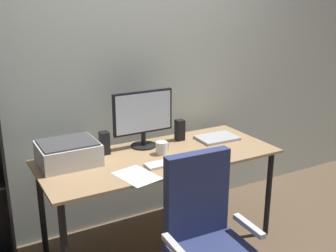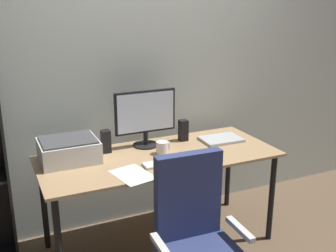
% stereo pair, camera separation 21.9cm
% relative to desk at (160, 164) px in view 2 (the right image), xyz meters
% --- Properties ---
extents(ground_plane, '(12.00, 12.00, 0.00)m').
position_rel_desk_xyz_m(ground_plane, '(0.00, 0.00, -0.66)').
color(ground_plane, brown).
extents(back_wall, '(6.40, 0.10, 2.60)m').
position_rel_desk_xyz_m(back_wall, '(0.00, 0.54, 0.64)').
color(back_wall, beige).
rests_on(back_wall, ground).
extents(desk, '(1.75, 0.74, 0.74)m').
position_rel_desk_xyz_m(desk, '(0.00, 0.00, 0.00)').
color(desk, tan).
rests_on(desk, ground).
extents(monitor, '(0.49, 0.20, 0.44)m').
position_rel_desk_xyz_m(monitor, '(-0.02, 0.23, 0.32)').
color(monitor, black).
rests_on(monitor, desk).
extents(keyboard, '(0.29, 0.11, 0.02)m').
position_rel_desk_xyz_m(keyboard, '(-0.04, -0.18, 0.08)').
color(keyboard, silver).
rests_on(keyboard, desk).
extents(mouse, '(0.06, 0.10, 0.03)m').
position_rel_desk_xyz_m(mouse, '(0.18, -0.19, 0.09)').
color(mouse, black).
rests_on(mouse, desk).
extents(coffee_mug, '(0.10, 0.09, 0.09)m').
position_rel_desk_xyz_m(coffee_mug, '(0.03, 0.01, 0.12)').
color(coffee_mug, white).
rests_on(coffee_mug, desk).
extents(laptop, '(0.33, 0.24, 0.02)m').
position_rel_desk_xyz_m(laptop, '(0.58, 0.08, 0.09)').
color(laptop, '#B7BABC').
rests_on(laptop, desk).
extents(speaker_left, '(0.06, 0.07, 0.17)m').
position_rel_desk_xyz_m(speaker_left, '(-0.34, 0.22, 0.16)').
color(speaker_left, black).
rests_on(speaker_left, desk).
extents(speaker_right, '(0.06, 0.07, 0.17)m').
position_rel_desk_xyz_m(speaker_right, '(0.30, 0.22, 0.16)').
color(speaker_right, black).
rests_on(speaker_right, desk).
extents(printer, '(0.40, 0.34, 0.16)m').
position_rel_desk_xyz_m(printer, '(-0.62, 0.17, 0.16)').
color(printer, silver).
rests_on(printer, desk).
extents(paper_sheet, '(0.26, 0.33, 0.00)m').
position_rel_desk_xyz_m(paper_sheet, '(-0.30, -0.25, 0.08)').
color(paper_sheet, white).
rests_on(paper_sheet, desk).
extents(office_chair, '(0.54, 0.54, 1.01)m').
position_rel_desk_xyz_m(office_chair, '(-0.12, -0.81, -0.20)').
color(office_chair, silver).
rests_on(office_chair, ground).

